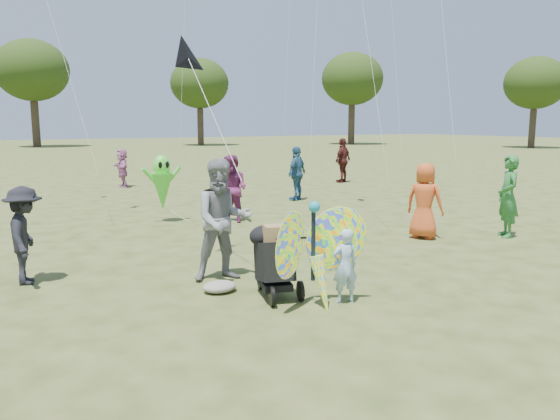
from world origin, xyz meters
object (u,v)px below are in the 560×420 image
object	(u,v)px
crowd_h	(343,160)
alien_kite	(162,185)
child_girl	(345,266)
jogging_stroller	(273,256)
crowd_j	(122,168)
crowd_b	(25,235)
crowd_f	(508,196)
crowd_e	(233,189)
crowd_c	(297,173)
crowd_a	(425,201)
butterfly_kite	(317,255)
adult_man	(223,220)

from	to	relation	value
crowd_h	alien_kite	xyz separation A→B (m)	(-9.67, -5.25, 0.03)
child_girl	jogging_stroller	bearing A→B (deg)	-35.85
child_girl	crowd_j	xyz separation A→B (m)	(0.88, 15.83, 0.22)
crowd_b	crowd_f	distance (m)	9.86
crowd_b	crowd_e	size ratio (longest dim) A/B	0.91
crowd_c	crowd_h	size ratio (longest dim) A/B	0.95
child_girl	crowd_j	size ratio (longest dim) A/B	0.71
jogging_stroller	crowd_a	bearing A→B (deg)	37.77
crowd_a	crowd_e	bearing A→B (deg)	9.78
crowd_b	crowd_c	world-z (taller)	crowd_c
crowd_f	crowd_c	bearing A→B (deg)	-140.09
crowd_b	butterfly_kite	xyz separation A→B (m)	(3.39, -3.28, -0.04)
jogging_stroller	alien_kite	distance (m)	6.75
alien_kite	crowd_a	bearing A→B (deg)	-47.73
crowd_f	jogging_stroller	xyz separation A→B (m)	(-6.65, -1.05, -0.31)
crowd_f	butterfly_kite	bearing A→B (deg)	-42.24
crowd_e	crowd_h	xyz separation A→B (m)	(8.10, 6.14, 0.07)
child_girl	crowd_e	bearing A→B (deg)	-91.98
crowd_b	crowd_j	xyz separation A→B (m)	(4.72, 12.50, -0.03)
crowd_j	crowd_c	bearing A→B (deg)	35.63
crowd_a	crowd_h	xyz separation A→B (m)	(5.27, 10.09, 0.10)
adult_man	butterfly_kite	size ratio (longest dim) A/B	1.15
adult_man	crowd_a	xyz separation A→B (m)	(5.20, 0.71, -0.15)
crowd_e	adult_man	bearing A→B (deg)	-55.24
adult_man	crowd_h	size ratio (longest dim) A/B	1.06
jogging_stroller	crowd_e	bearing A→B (deg)	87.01
adult_man	crowd_f	size ratio (longest dim) A/B	1.08
adult_man	crowd_b	world-z (taller)	adult_man
crowd_a	crowd_j	size ratio (longest dim) A/B	1.12
adult_man	crowd_e	world-z (taller)	adult_man
crowd_b	crowd_f	world-z (taller)	crowd_f
child_girl	alien_kite	bearing A→B (deg)	-78.72
crowd_a	jogging_stroller	world-z (taller)	crowd_a
adult_man	crowd_h	xyz separation A→B (m)	(10.47, 10.80, -0.05)
crowd_a	crowd_f	world-z (taller)	crowd_f
butterfly_kite	alien_kite	size ratio (longest dim) A/B	1.00
child_girl	adult_man	bearing A→B (deg)	-52.62
adult_man	crowd_j	distance (m)	14.02
crowd_j	butterfly_kite	distance (m)	15.83
crowd_c	alien_kite	xyz separation A→B (m)	(-5.13, -1.68, 0.08)
adult_man	crowd_e	distance (m)	5.23
crowd_b	crowd_h	distance (m)	16.29
crowd_e	alien_kite	world-z (taller)	crowd_e
crowd_a	butterfly_kite	world-z (taller)	crowd_a
crowd_h	crowd_f	bearing A→B (deg)	47.99
crowd_h	crowd_c	bearing A→B (deg)	14.17
butterfly_kite	crowd_a	bearing A→B (deg)	29.28
adult_man	crowd_j	size ratio (longest dim) A/B	1.32
crowd_c	crowd_e	xyz separation A→B (m)	(-3.56, -2.57, -0.02)
crowd_e	jogging_stroller	bearing A→B (deg)	-48.09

